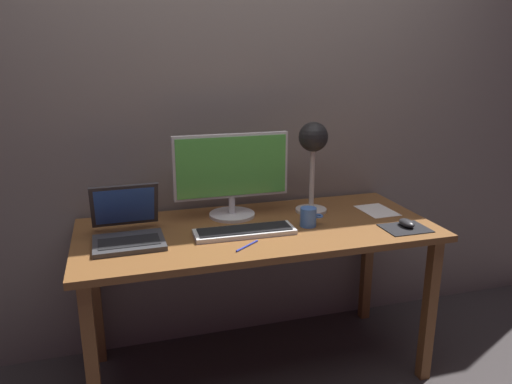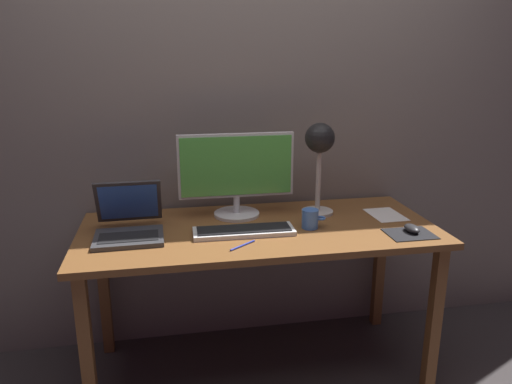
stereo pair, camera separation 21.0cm
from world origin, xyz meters
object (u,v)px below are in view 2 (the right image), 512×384
Objects in this scene: pen at (243,245)px; monitor at (236,172)px; mouse at (412,228)px; coffee_mug at (310,219)px; keyboard_main at (244,231)px; desk_lamp at (320,148)px; laptop at (129,220)px.

monitor is at bearing 85.18° from pen.
pen is (-0.75, -0.02, -0.02)m from mouse.
coffee_mug is (-0.42, 0.14, 0.02)m from mouse.
keyboard_main is 0.55m from desk_lamp.
mouse is (0.33, -0.33, -0.31)m from desk_lamp.
coffee_mug is at bearing 161.54° from mouse.
pen is (-0.33, -0.16, -0.04)m from coffee_mug.
laptop reaches higher than pen.
keyboard_main is at bearing 170.30° from mouse.
desk_lamp reaches higher than coffee_mug.
keyboard_main is 0.31m from coffee_mug.
laptop is at bearing 153.35° from pen.
mouse reaches higher than pen.
keyboard_main is 1.32× the size of laptop.
laptop is 1.23m from mouse.
desk_lamp is 0.64m from pen.
pen is (-0.03, -0.39, -0.21)m from monitor.
laptop is at bearing 170.09° from mouse.
laptop reaches higher than coffee_mug.
monitor is 1.63× the size of laptop.
coffee_mug is at bearing 25.53° from pen.
desk_lamp is 3.18× the size of pen.
desk_lamp reaches higher than laptop.
keyboard_main is at bearing -10.22° from laptop.
laptop is 3.50× the size of mouse.
monitor is at bearing 18.03° from laptop.
monitor reaches higher than mouse.
desk_lamp is at bearing 7.74° from laptop.
keyboard_main is 4.61× the size of mouse.
desk_lamp is at bearing 27.67° from keyboard_main.
mouse is (0.72, -0.37, -0.20)m from monitor.
pen is (-0.43, -0.35, -0.32)m from desk_lamp.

